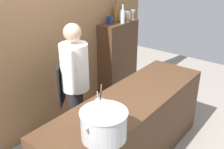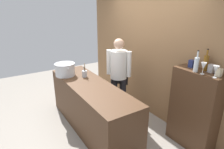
% 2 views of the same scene
% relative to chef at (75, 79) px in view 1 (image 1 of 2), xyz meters
% --- Properties ---
extents(brick_back_panel, '(4.40, 0.10, 3.00)m').
position_rel_chef_xyz_m(brick_back_panel, '(0.15, 0.67, 0.54)').
color(brick_back_panel, olive).
rests_on(brick_back_panel, ground_plane).
extents(prep_counter, '(2.39, 0.70, 0.90)m').
position_rel_chef_xyz_m(prep_counter, '(0.15, -0.73, -0.51)').
color(prep_counter, '#472D1C').
rests_on(prep_counter, ground_plane).
extents(bar_cabinet, '(0.76, 0.32, 1.34)m').
position_rel_chef_xyz_m(bar_cabinet, '(1.50, 0.46, -0.30)').
color(bar_cabinet, '#472D1C').
rests_on(bar_cabinet, ground_plane).
extents(chef, '(0.46, 0.42, 1.66)m').
position_rel_chef_xyz_m(chef, '(0.00, 0.00, 0.00)').
color(chef, black).
rests_on(chef, ground_plane).
extents(stockpot_large, '(0.47, 0.41, 0.26)m').
position_rel_chef_xyz_m(stockpot_large, '(-0.58, -0.94, 0.06)').
color(stockpot_large, '#B7BABF').
rests_on(stockpot_large, prep_counter).
extents(utensil_crock, '(0.10, 0.10, 0.29)m').
position_rel_chef_xyz_m(utensil_crock, '(-0.28, -0.64, 0.00)').
color(utensil_crock, '#B7BABF').
rests_on(utensil_crock, prep_counter).
extents(wine_bottle_amber, '(0.07, 0.07, 0.33)m').
position_rel_chef_xyz_m(wine_bottle_amber, '(1.53, 0.54, 0.50)').
color(wine_bottle_amber, '#8C5919').
rests_on(wine_bottle_amber, bar_cabinet).
extents(wine_bottle_clear, '(0.07, 0.07, 0.32)m').
position_rel_chef_xyz_m(wine_bottle_clear, '(1.49, 0.36, 0.49)').
color(wine_bottle_clear, silver).
rests_on(wine_bottle_clear, bar_cabinet).
extents(wine_glass_short, '(0.08, 0.08, 0.17)m').
position_rel_chef_xyz_m(wine_glass_short, '(1.61, 0.35, 0.49)').
color(wine_glass_short, silver).
rests_on(wine_glass_short, bar_cabinet).
extents(wine_glass_wide, '(0.08, 0.08, 0.17)m').
position_rel_chef_xyz_m(wine_glass_wide, '(1.79, 0.36, 0.49)').
color(wine_glass_wide, silver).
rests_on(wine_glass_wide, bar_cabinet).
extents(spice_tin_navy, '(0.08, 0.08, 0.12)m').
position_rel_chef_xyz_m(spice_tin_navy, '(1.32, 0.50, 0.43)').
color(spice_tin_navy, navy).
rests_on(spice_tin_navy, bar_cabinet).
extents(spice_tin_silver, '(0.08, 0.08, 0.12)m').
position_rel_chef_xyz_m(spice_tin_silver, '(1.63, 0.53, 0.43)').
color(spice_tin_silver, '#B2B2B7').
rests_on(spice_tin_silver, bar_cabinet).
extents(spice_tin_cream, '(0.07, 0.07, 0.11)m').
position_rel_chef_xyz_m(spice_tin_cream, '(1.79, 0.46, 0.43)').
color(spice_tin_cream, beige).
rests_on(spice_tin_cream, bar_cabinet).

